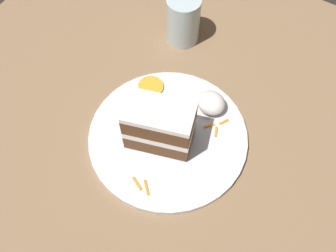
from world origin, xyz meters
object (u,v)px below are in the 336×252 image
(plate, at_px, (168,137))
(drinking_glass, at_px, (183,22))
(orange_garnish, at_px, (151,87))
(cake_slice, at_px, (160,125))
(cream_dollop, at_px, (211,103))

(plate, relative_size, drinking_glass, 2.77)
(plate, height_order, orange_garnish, orange_garnish)
(plate, distance_m, orange_garnish, 0.11)
(cake_slice, bearing_deg, drinking_glass, -175.58)
(plate, xyz_separation_m, orange_garnish, (0.08, -0.07, 0.01))
(plate, relative_size, cream_dollop, 5.45)
(plate, relative_size, orange_garnish, 5.81)
(cream_dollop, relative_size, orange_garnish, 1.07)
(plate, bearing_deg, cream_dollop, -113.12)
(plate, xyz_separation_m, drinking_glass, (0.10, -0.23, 0.04))
(cream_dollop, relative_size, drinking_glass, 0.51)
(orange_garnish, xyz_separation_m, drinking_glass, (0.02, -0.15, 0.03))
(cream_dollop, height_order, orange_garnish, cream_dollop)
(plate, distance_m, cream_dollop, 0.10)
(cake_slice, height_order, drinking_glass, cake_slice)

